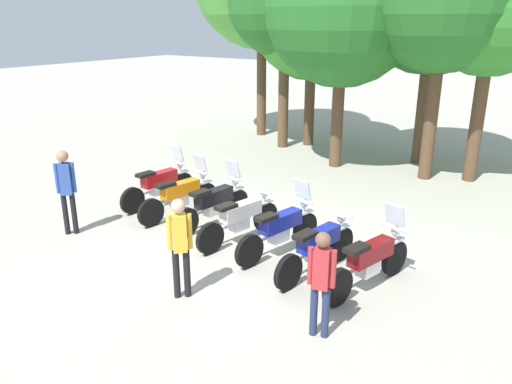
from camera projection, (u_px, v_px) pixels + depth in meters
The scene contains 14 objects.
ground_plane at pixel (243, 240), 10.30m from camera, with size 80.00×80.00×0.00m, color #ADA899.
motorcycle_0 at pixel (159, 184), 12.11m from camera, with size 0.64×2.19×1.37m.
motorcycle_1 at pixel (180, 195), 11.35m from camera, with size 0.72×2.17×1.37m.
motorcycle_2 at pixel (214, 203), 10.85m from camera, with size 0.66×2.18×1.37m.
motorcycle_3 at pixel (240, 218), 10.07m from camera, with size 0.73×2.17×0.99m.
motorcycle_4 at pixel (280, 229), 9.54m from camera, with size 0.76×2.16×1.37m.
motorcycle_5 at pixel (318, 247), 8.80m from camera, with size 0.71×2.18×0.99m.
motorcycle_6 at pixel (370, 260), 8.29m from camera, with size 0.81×2.14×1.37m.
person_0 at pixel (321, 277), 6.89m from camera, with size 0.41×0.26×1.62m.
person_1 at pixel (66, 185), 10.25m from camera, with size 0.34×0.34×1.82m.
person_2 at pixel (180, 241), 7.88m from camera, with size 0.34×0.34×1.70m.
tree_1 at pixel (312, 18), 16.67m from camera, with size 4.16×4.16×6.44m.
tree_3 at pixel (343, 8), 13.96m from camera, with size 4.44×4.44×6.84m.
tree_6 at pixel (493, 10), 12.62m from camera, with size 3.39×3.39×6.25m.
Camera 1 is at (5.47, -7.66, 4.32)m, focal length 35.00 mm.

